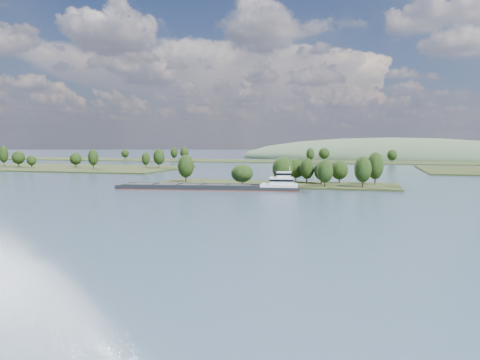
% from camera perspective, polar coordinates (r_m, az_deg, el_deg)
% --- Properties ---
extents(ground, '(1800.00, 1800.00, 0.00)m').
position_cam_1_polar(ground, '(137.90, -0.42, -2.83)').
color(ground, '#314156').
rests_on(ground, ground).
extents(tree_island, '(100.00, 33.21, 14.40)m').
position_cam_1_polar(tree_island, '(193.92, 5.85, 0.49)').
color(tree_island, '#242E14').
rests_on(tree_island, ground).
extents(back_shoreline, '(900.00, 60.00, 14.40)m').
position_cam_1_polar(back_shoreline, '(412.69, 11.38, 2.24)').
color(back_shoreline, '#242E14').
rests_on(back_shoreline, ground).
extents(hill_west, '(320.00, 160.00, 44.00)m').
position_cam_1_polar(hill_west, '(512.51, 17.78, 2.51)').
color(hill_west, '#3C5238').
rests_on(hill_west, ground).
extents(cargo_barge, '(70.50, 17.86, 9.47)m').
position_cam_1_polar(cargo_barge, '(176.36, -2.41, -0.78)').
color(cargo_barge, black).
rests_on(cargo_barge, ground).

